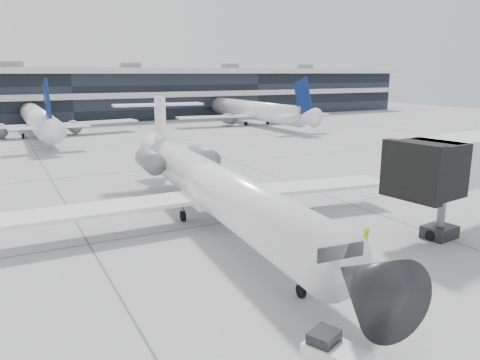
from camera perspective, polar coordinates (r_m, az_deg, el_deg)
ground at (r=32.97m, az=-0.55°, el=-4.97°), size 220.00×220.00×0.00m
terminal at (r=110.96m, az=-20.56°, el=9.48°), size 170.00×22.00×10.00m
bg_jet_center at (r=83.77m, az=-23.27°, el=4.94°), size 32.00×40.00×9.60m
bg_jet_right at (r=95.51m, az=1.47°, el=6.84°), size 32.00×40.00×9.60m
regional_jet at (r=31.74m, az=-3.44°, el=-0.58°), size 27.70×34.61×7.99m
ramp_worker at (r=26.85m, az=14.97°, el=-7.50°), size 0.79×0.62×1.92m
baggage_tug at (r=17.57m, az=11.38°, el=-20.19°), size 2.00×2.45×1.35m
traffic_cone at (r=37.26m, az=-13.00°, el=-2.76°), size 0.42×0.42×0.57m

